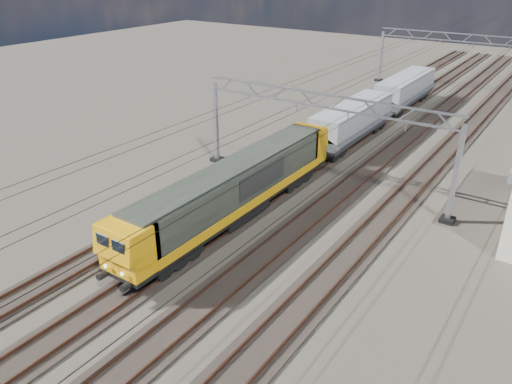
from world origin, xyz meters
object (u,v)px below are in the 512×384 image
Objects in this scene: catenary_gantry_far at (454,60)px; hopper_wagon_lead at (352,120)px; locomotive at (237,187)px; hopper_wagon_mid at (405,89)px; catenary_gantry_mid at (320,138)px.

catenary_gantry_far is 25.85m from hopper_wagon_lead.
locomotive is (-2.00, -43.41, -1.58)m from catenary_gantry_far.
hopper_wagon_lead is (-0.00, 17.70, -0.09)m from locomotive.
locomotive is at bearing -90.00° from hopper_wagon_mid.
locomotive is 1.62× the size of hopper_wagon_mid.
hopper_wagon_mid is (0.00, 14.20, 0.00)m from hopper_wagon_lead.
catenary_gantry_mid is at bearing -90.00° from catenary_gantry_far.
catenary_gantry_far is 0.94× the size of locomotive.
catenary_gantry_far is 1.53× the size of hopper_wagon_lead.
catenary_gantry_far is at bearing 85.55° from hopper_wagon_lead.
locomotive is at bearing -105.11° from catenary_gantry_mid.
hopper_wagon_mid is (-2.00, -11.51, -1.67)m from catenary_gantry_far.
catenary_gantry_mid is 7.84m from locomotive.
catenary_gantry_mid is 10.61m from hopper_wagon_lead.
hopper_wagon_mid is at bearing -99.86° from catenary_gantry_far.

